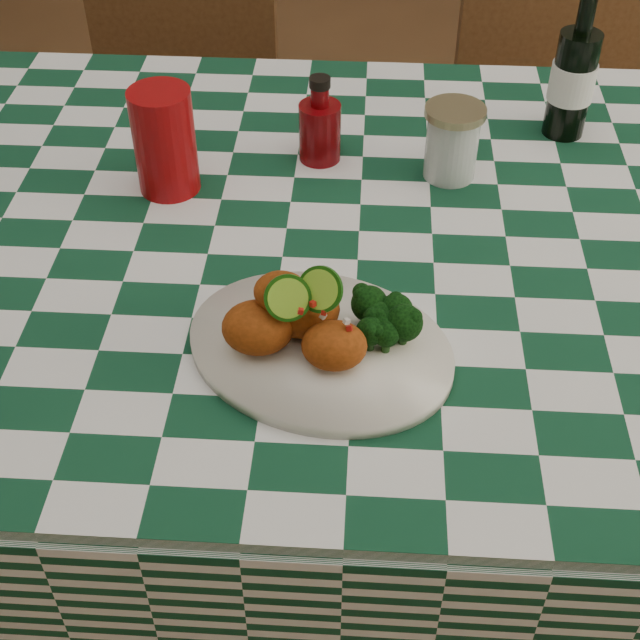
# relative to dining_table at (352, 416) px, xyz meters

# --- Properties ---
(ground) EXTENTS (5.00, 5.00, 0.00)m
(ground) POSITION_rel_dining_table_xyz_m (0.00, 0.00, -0.39)
(ground) COLOR brown
(ground) RESTS_ON ground
(dining_table) EXTENTS (1.66, 1.06, 0.79)m
(dining_table) POSITION_rel_dining_table_xyz_m (0.00, 0.00, 0.00)
(dining_table) COLOR #103D25
(dining_table) RESTS_ON ground
(plate) EXTENTS (0.40, 0.36, 0.02)m
(plate) POSITION_rel_dining_table_xyz_m (-0.04, -0.25, 0.40)
(plate) COLOR silver
(plate) RESTS_ON dining_table
(fried_chicken_pile) EXTENTS (0.16, 0.12, 0.10)m
(fried_chicken_pile) POSITION_rel_dining_table_xyz_m (-0.05, -0.25, 0.46)
(fried_chicken_pile) COLOR #993C0E
(fried_chicken_pile) RESTS_ON plate
(broccoli_side) EXTENTS (0.07, 0.07, 0.05)m
(broccoli_side) POSITION_rel_dining_table_xyz_m (0.04, -0.24, 0.44)
(broccoli_side) COLOR black
(broccoli_side) RESTS_ON plate
(red_tumbler) EXTENTS (0.10, 0.10, 0.16)m
(red_tumbler) POSITION_rel_dining_table_xyz_m (-0.29, 0.09, 0.47)
(red_tumbler) COLOR maroon
(red_tumbler) RESTS_ON dining_table
(ketchup_bottle) EXTENTS (0.08, 0.08, 0.14)m
(ketchup_bottle) POSITION_rel_dining_table_xyz_m (-0.07, 0.19, 0.46)
(ketchup_bottle) COLOR #620408
(ketchup_bottle) RESTS_ON dining_table
(mason_jar) EXTENTS (0.10, 0.10, 0.11)m
(mason_jar) POSITION_rel_dining_table_xyz_m (0.13, 0.15, 0.45)
(mason_jar) COLOR #B2BCBA
(mason_jar) RESTS_ON dining_table
(beer_bottle) EXTENTS (0.09, 0.09, 0.24)m
(beer_bottle) POSITION_rel_dining_table_xyz_m (0.32, 0.29, 0.51)
(beer_bottle) COLOR black
(beer_bottle) RESTS_ON dining_table
(wooden_chair_left) EXTENTS (0.44, 0.46, 0.93)m
(wooden_chair_left) POSITION_rel_dining_table_xyz_m (-0.43, 0.71, 0.07)
(wooden_chair_left) COLOR #472814
(wooden_chair_left) RESTS_ON ground
(wooden_chair_right) EXTENTS (0.45, 0.47, 0.93)m
(wooden_chair_right) POSITION_rel_dining_table_xyz_m (0.43, 0.74, 0.07)
(wooden_chair_right) COLOR #472814
(wooden_chair_right) RESTS_ON ground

